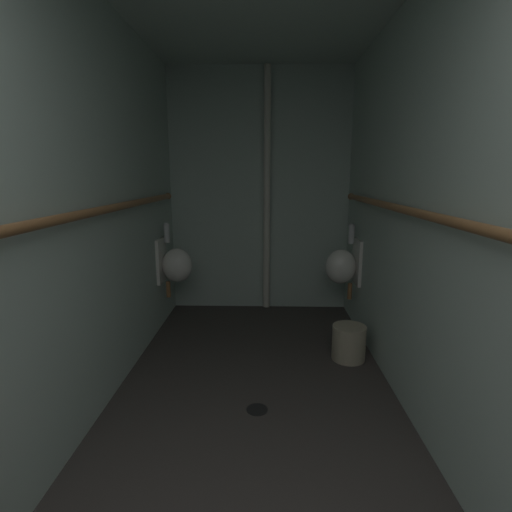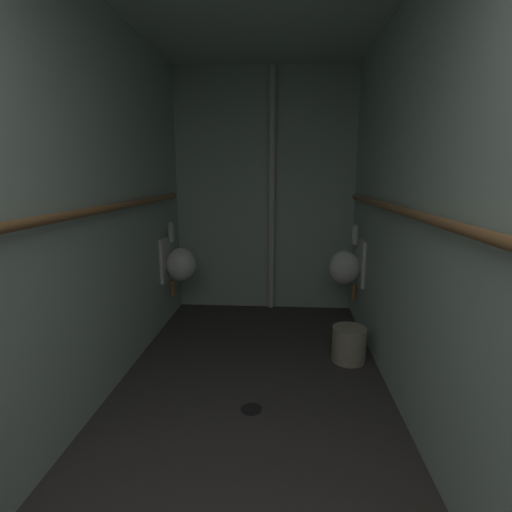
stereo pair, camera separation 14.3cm
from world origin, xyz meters
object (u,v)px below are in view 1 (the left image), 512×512
Objects in this scene: waste_bin at (349,343)px; urinal_right_mid at (343,265)px; floor_drain at (257,409)px; urinal_left_mid at (175,264)px; standpipe_back_wall at (267,193)px.

urinal_right_mid is at bearing 84.44° from waste_bin.
waste_bin reaches higher than floor_drain.
urinal_left_mid reaches higher than waste_bin.
standpipe_back_wall is at bearing 119.01° from waste_bin.
urinal_left_mid is 5.39× the size of floor_drain.
urinal_right_mid is (1.66, -0.02, 0.00)m from urinal_left_mid.
standpipe_back_wall is at bearing 27.98° from urinal_left_mid.
floor_drain is (-0.06, -1.96, -1.30)m from standpipe_back_wall.
standpipe_back_wall reaches higher than waste_bin.
floor_drain is at bearing -60.00° from urinal_left_mid.
standpipe_back_wall reaches higher than floor_drain.
waste_bin is (-0.07, -0.72, -0.48)m from urinal_right_mid.
waste_bin is at bearing -95.56° from urinal_right_mid.
floor_drain is at bearing -119.00° from urinal_right_mid.
urinal_right_mid is 1.78m from floor_drain.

